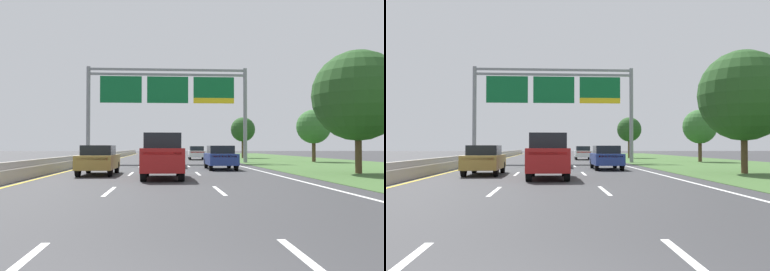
# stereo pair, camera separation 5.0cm
# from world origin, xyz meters

# --- Properties ---
(ground_plane) EXTENTS (220.00, 220.00, 0.00)m
(ground_plane) POSITION_xyz_m (0.00, 35.00, 0.00)
(ground_plane) COLOR #333335
(lane_striping) EXTENTS (11.96, 106.00, 0.01)m
(lane_striping) POSITION_xyz_m (0.00, 34.54, 0.00)
(lane_striping) COLOR white
(lane_striping) RESTS_ON ground
(grass_verge_right) EXTENTS (14.00, 110.00, 0.02)m
(grass_verge_right) POSITION_xyz_m (13.95, 35.00, 0.01)
(grass_verge_right) COLOR #3D602D
(grass_verge_right) RESTS_ON ground
(median_barrier_concrete) EXTENTS (0.60, 110.00, 0.85)m
(median_barrier_concrete) POSITION_xyz_m (-6.60, 35.00, 0.35)
(median_barrier_concrete) COLOR #A8A399
(median_barrier_concrete) RESTS_ON ground
(overhead_sign_gantry) EXTENTS (15.06, 0.42, 8.96)m
(overhead_sign_gantry) POSITION_xyz_m (0.30, 35.33, 6.40)
(overhead_sign_gantry) COLOR gray
(overhead_sign_gantry) RESTS_ON ground
(pickup_truck_black) EXTENTS (2.09, 5.43, 2.20)m
(pickup_truck_black) POSITION_xyz_m (0.10, 28.04, 1.07)
(pickup_truck_black) COLOR black
(pickup_truck_black) RESTS_ON ground
(car_gold_left_lane_sedan) EXTENTS (1.84, 4.41, 1.57)m
(car_gold_left_lane_sedan) POSITION_xyz_m (-3.52, 18.97, 0.82)
(car_gold_left_lane_sedan) COLOR #A38438
(car_gold_left_lane_sedan) RESTS_ON ground
(car_white_right_lane_sedan) EXTENTS (1.95, 4.45, 1.57)m
(car_white_right_lane_sedan) POSITION_xyz_m (3.74, 44.73, 0.82)
(car_white_right_lane_sedan) COLOR silver
(car_white_right_lane_sedan) RESTS_ON ground
(car_blue_right_lane_sedan) EXTENTS (1.84, 4.41, 1.57)m
(car_blue_right_lane_sedan) POSITION_xyz_m (3.69, 23.79, 0.82)
(car_blue_right_lane_sedan) COLOR navy
(car_blue_right_lane_sedan) RESTS_ON ground
(car_red_centre_lane_suv) EXTENTS (1.90, 4.70, 2.11)m
(car_red_centre_lane_suv) POSITION_xyz_m (-0.10, 15.99, 1.10)
(car_red_centre_lane_suv) COLOR maroon
(car_red_centre_lane_suv) RESTS_ON ground
(roadside_tree_near) EXTENTS (5.05, 5.05, 6.87)m
(roadside_tree_near) POSITION_xyz_m (10.73, 18.80, 4.34)
(roadside_tree_near) COLOR #4C3823
(roadside_tree_near) RESTS_ON ground
(roadside_tree_mid) EXTENTS (3.38, 3.38, 5.19)m
(roadside_tree_mid) POSITION_xyz_m (14.76, 36.70, 3.49)
(roadside_tree_mid) COLOR #4C3823
(roadside_tree_mid) RESTS_ON ground
(roadside_tree_far) EXTENTS (3.24, 3.24, 5.43)m
(roadside_tree_far) POSITION_xyz_m (10.43, 51.13, 3.78)
(roadside_tree_far) COLOR #4C3823
(roadside_tree_far) RESTS_ON ground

